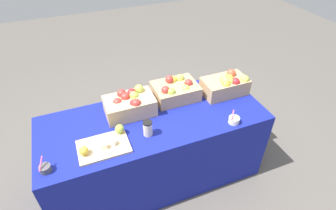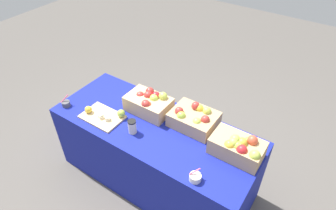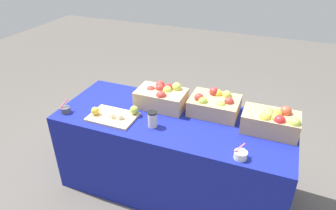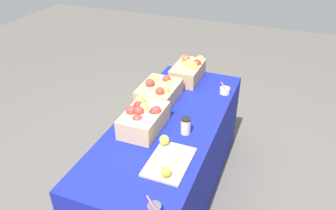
% 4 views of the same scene
% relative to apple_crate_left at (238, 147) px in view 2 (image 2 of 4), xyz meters
% --- Properties ---
extents(ground_plane, '(10.00, 10.00, 0.00)m').
position_rel_apple_crate_left_xyz_m(ground_plane, '(-0.74, -0.09, -0.83)').
color(ground_plane, '#56514C').
extents(table, '(1.90, 0.76, 0.74)m').
position_rel_apple_crate_left_xyz_m(table, '(-0.74, -0.09, -0.46)').
color(table, navy).
rests_on(table, ground_plane).
extents(apple_crate_left, '(0.41, 0.24, 0.20)m').
position_rel_apple_crate_left_xyz_m(apple_crate_left, '(0.00, 0.00, 0.00)').
color(apple_crate_left, tan).
rests_on(apple_crate_left, table).
extents(apple_crate_middle, '(0.39, 0.30, 0.19)m').
position_rel_apple_crate_left_xyz_m(apple_crate_middle, '(-0.46, 0.11, -0.02)').
color(apple_crate_middle, tan).
rests_on(apple_crate_middle, table).
extents(apple_crate_right, '(0.41, 0.26, 0.21)m').
position_rel_apple_crate_left_xyz_m(apple_crate_right, '(-0.90, 0.05, -0.00)').
color(apple_crate_right, tan).
rests_on(apple_crate_right, table).
extents(cutting_board_front, '(0.37, 0.26, 0.09)m').
position_rel_apple_crate_left_xyz_m(cutting_board_front, '(-1.19, -0.26, -0.07)').
color(cutting_board_front, '#D1B284').
rests_on(cutting_board_front, table).
extents(sample_bowl_near, '(0.09, 0.09, 0.10)m').
position_rel_apple_crate_left_xyz_m(sample_bowl_near, '(-0.15, -0.39, -0.07)').
color(sample_bowl_near, silver).
rests_on(sample_bowl_near, table).
extents(sample_bowl_mid, '(0.08, 0.09, 0.11)m').
position_rel_apple_crate_left_xyz_m(sample_bowl_mid, '(-1.60, -0.34, -0.07)').
color(sample_bowl_mid, '#4C4C51').
rests_on(sample_bowl_mid, table).
extents(coffee_cup, '(0.07, 0.07, 0.13)m').
position_rel_apple_crate_left_xyz_m(coffee_cup, '(-0.85, -0.26, -0.03)').
color(coffee_cup, beige).
rests_on(coffee_cup, table).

